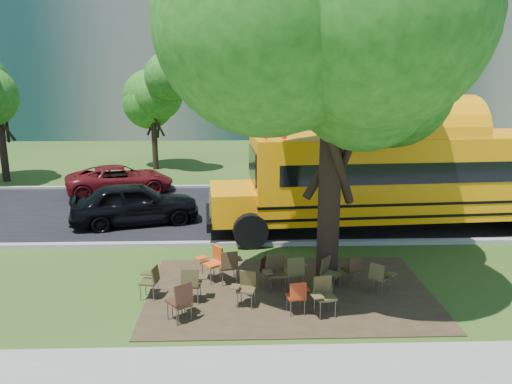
{
  "coord_description": "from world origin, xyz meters",
  "views": [
    {
      "loc": [
        -0.21,
        -11.98,
        5.37
      ],
      "look_at": [
        0.28,
        3.14,
        1.72
      ],
      "focal_mm": 35.0,
      "sensor_mm": 36.0,
      "label": 1
    }
  ],
  "objects_px": {
    "chair_2": "(181,297)",
    "chair_13": "(353,267)",
    "chair_8": "(151,278)",
    "chair_11": "(295,270)",
    "chair_7": "(380,275)",
    "chair_0": "(183,302)",
    "chair_10": "(266,268)",
    "chair_6": "(326,284)",
    "chair_3": "(246,285)",
    "bg_car_red": "(120,180)",
    "chair_4": "(298,294)",
    "black_car": "(135,203)",
    "school_bus": "(426,175)",
    "main_tree": "(333,85)",
    "chair_14": "(230,264)",
    "chair_9": "(213,259)",
    "chair_5": "(323,292)",
    "chair_12": "(329,271)",
    "chair_15": "(276,270)",
    "chair_1": "(192,281)"
  },
  "relations": [
    {
      "from": "chair_14",
      "to": "chair_15",
      "type": "xyz_separation_m",
      "value": [
        1.15,
        -0.41,
        -0.01
      ]
    },
    {
      "from": "chair_13",
      "to": "chair_7",
      "type": "bearing_deg",
      "value": -73.24
    },
    {
      "from": "chair_9",
      "to": "bg_car_red",
      "type": "relative_size",
      "value": 0.2
    },
    {
      "from": "chair_5",
      "to": "chair_6",
      "type": "bearing_deg",
      "value": -118.46
    },
    {
      "from": "chair_4",
      "to": "chair_10",
      "type": "xyz_separation_m",
      "value": [
        -0.63,
        1.61,
        -0.03
      ]
    },
    {
      "from": "black_car",
      "to": "chair_13",
      "type": "bearing_deg",
      "value": -144.82
    },
    {
      "from": "chair_5",
      "to": "black_car",
      "type": "relative_size",
      "value": 0.2
    },
    {
      "from": "chair_6",
      "to": "bg_car_red",
      "type": "xyz_separation_m",
      "value": [
        -7.43,
        11.21,
        0.17
      ]
    },
    {
      "from": "chair_2",
      "to": "chair_13",
      "type": "relative_size",
      "value": 1.21
    },
    {
      "from": "chair_1",
      "to": "chair_9",
      "type": "relative_size",
      "value": 0.94
    },
    {
      "from": "chair_4",
      "to": "chair_8",
      "type": "relative_size",
      "value": 0.99
    },
    {
      "from": "chair_4",
      "to": "chair_7",
      "type": "distance_m",
      "value": 2.35
    },
    {
      "from": "chair_7",
      "to": "chair_14",
      "type": "height_order",
      "value": "chair_14"
    },
    {
      "from": "chair_8",
      "to": "chair_4",
      "type": "bearing_deg",
      "value": -94.66
    },
    {
      "from": "chair_0",
      "to": "black_car",
      "type": "xyz_separation_m",
      "value": [
        -2.52,
        7.37,
        0.28
      ]
    },
    {
      "from": "chair_8",
      "to": "chair_12",
      "type": "height_order",
      "value": "chair_12"
    },
    {
      "from": "chair_0",
      "to": "chair_10",
      "type": "bearing_deg",
      "value": 10.61
    },
    {
      "from": "main_tree",
      "to": "chair_3",
      "type": "relative_size",
      "value": 10.29
    },
    {
      "from": "chair_6",
      "to": "chair_7",
      "type": "xyz_separation_m",
      "value": [
        1.38,
        0.38,
        0.03
      ]
    },
    {
      "from": "chair_10",
      "to": "chair_14",
      "type": "distance_m",
      "value": 0.94
    },
    {
      "from": "chair_9",
      "to": "black_car",
      "type": "relative_size",
      "value": 0.21
    },
    {
      "from": "chair_12",
      "to": "black_car",
      "type": "relative_size",
      "value": 0.19
    },
    {
      "from": "chair_7",
      "to": "chair_12",
      "type": "xyz_separation_m",
      "value": [
        -1.2,
        0.25,
        0.02
      ]
    },
    {
      "from": "chair_10",
      "to": "chair_11",
      "type": "height_order",
      "value": "chair_11"
    },
    {
      "from": "school_bus",
      "to": "chair_13",
      "type": "height_order",
      "value": "school_bus"
    },
    {
      "from": "chair_10",
      "to": "main_tree",
      "type": "bearing_deg",
      "value": 121.12
    },
    {
      "from": "chair_12",
      "to": "chair_14",
      "type": "bearing_deg",
      "value": -62.27
    },
    {
      "from": "chair_12",
      "to": "bg_car_red",
      "type": "bearing_deg",
      "value": -105.88
    },
    {
      "from": "chair_1",
      "to": "chair_8",
      "type": "bearing_deg",
      "value": 169.26
    },
    {
      "from": "chair_3",
      "to": "bg_car_red",
      "type": "xyz_separation_m",
      "value": [
        -5.52,
        11.33,
        0.13
      ]
    },
    {
      "from": "chair_5",
      "to": "bg_car_red",
      "type": "height_order",
      "value": "bg_car_red"
    },
    {
      "from": "chair_7",
      "to": "black_car",
      "type": "height_order",
      "value": "black_car"
    },
    {
      "from": "chair_8",
      "to": "chair_10",
      "type": "bearing_deg",
      "value": -66.05
    },
    {
      "from": "chair_7",
      "to": "chair_14",
      "type": "relative_size",
      "value": 0.89
    },
    {
      "from": "chair_9",
      "to": "chair_11",
      "type": "height_order",
      "value": "chair_9"
    },
    {
      "from": "main_tree",
      "to": "chair_9",
      "type": "xyz_separation_m",
      "value": [
        -2.96,
        0.23,
        -4.49
      ]
    },
    {
      "from": "chair_5",
      "to": "chair_11",
      "type": "xyz_separation_m",
      "value": [
        -0.48,
        1.32,
        0.01
      ]
    },
    {
      "from": "chair_8",
      "to": "black_car",
      "type": "relative_size",
      "value": 0.19
    },
    {
      "from": "chair_0",
      "to": "chair_10",
      "type": "xyz_separation_m",
      "value": [
        1.91,
        1.86,
        -0.01
      ]
    },
    {
      "from": "chair_5",
      "to": "chair_9",
      "type": "distance_m",
      "value": 3.27
    },
    {
      "from": "school_bus",
      "to": "bg_car_red",
      "type": "relative_size",
      "value": 2.95
    },
    {
      "from": "chair_5",
      "to": "chair_7",
      "type": "height_order",
      "value": "chair_5"
    },
    {
      "from": "chair_7",
      "to": "chair_13",
      "type": "height_order",
      "value": "chair_7"
    },
    {
      "from": "chair_1",
      "to": "chair_11",
      "type": "relative_size",
      "value": 0.97
    },
    {
      "from": "chair_4",
      "to": "chair_7",
      "type": "relative_size",
      "value": 0.99
    },
    {
      "from": "chair_8",
      "to": "chair_11",
      "type": "height_order",
      "value": "chair_11"
    },
    {
      "from": "chair_4",
      "to": "chair_6",
      "type": "bearing_deg",
      "value": 28.52
    },
    {
      "from": "chair_11",
      "to": "chair_4",
      "type": "bearing_deg",
      "value": -103.54
    },
    {
      "from": "chair_1",
      "to": "chair_5",
      "type": "bearing_deg",
      "value": -7.65
    },
    {
      "from": "chair_5",
      "to": "chair_12",
      "type": "relative_size",
      "value": 1.06
    }
  ]
}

